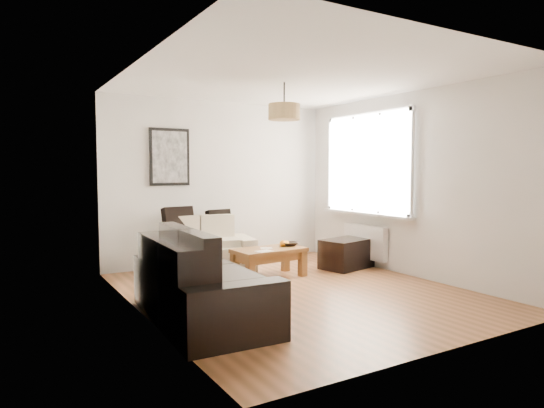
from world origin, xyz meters
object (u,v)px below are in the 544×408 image
sofa_leather (202,279)px  ottoman (346,254)px  coffee_table (269,263)px  loveseat_cream (201,245)px

sofa_leather → ottoman: sofa_leather is taller
coffee_table → ottoman: (1.34, -0.06, 0.02)m
loveseat_cream → ottoman: (1.98, -0.98, -0.15)m
loveseat_cream → coffee_table: size_ratio=1.53×
loveseat_cream → coffee_table: 1.13m
loveseat_cream → sofa_leather: size_ratio=0.79×
ottoman → sofa_leather: bearing=-156.7°
sofa_leather → coffee_table: (1.54, 1.30, -0.21)m
loveseat_cream → coffee_table: (0.64, -0.91, -0.17)m
loveseat_cream → ottoman: loveseat_cream is taller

